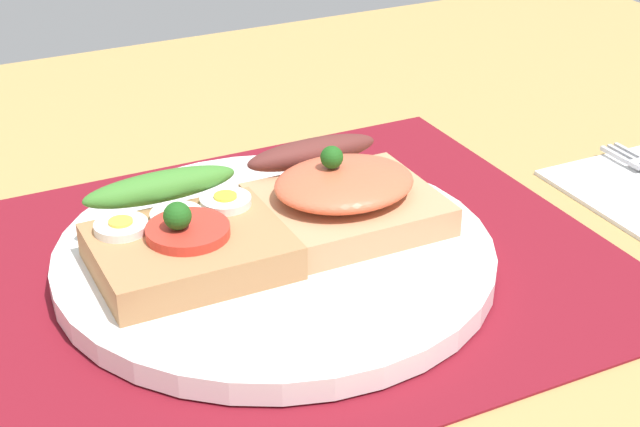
{
  "coord_description": "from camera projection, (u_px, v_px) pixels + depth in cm",
  "views": [
    {
      "loc": [
        -19.87,
        -46.13,
        30.74
      ],
      "look_at": [
        3.0,
        0.0,
        3.18
      ],
      "focal_mm": 54.82,
      "sensor_mm": 36.0,
      "label": 1
    }
  ],
  "objects": [
    {
      "name": "ground_plane",
      "position": [
        276.0,
        293.0,
        0.59
      ],
      "size": [
        120.0,
        90.0,
        3.2
      ],
      "primitive_type": "cube",
      "color": "tan"
    },
    {
      "name": "placemat",
      "position": [
        275.0,
        268.0,
        0.59
      ],
      "size": [
        40.43,
        33.03,
        0.3
      ],
      "primitive_type": "cube",
      "color": "maroon",
      "rests_on": "ground_plane"
    },
    {
      "name": "plate",
      "position": [
        275.0,
        256.0,
        0.58
      ],
      "size": [
        26.2,
        26.2,
        1.38
      ],
      "primitive_type": "cylinder",
      "color": "white",
      "rests_on": "placemat"
    },
    {
      "name": "sandwich_egg_tomato",
      "position": [
        183.0,
        236.0,
        0.56
      ],
      "size": [
        10.79,
        9.92,
        4.25
      ],
      "color": "#AF7B4D",
      "rests_on": "plate"
    },
    {
      "name": "sandwich_salmon",
      "position": [
        342.0,
        193.0,
        0.6
      ],
      "size": [
        10.69,
        10.65,
        5.06
      ],
      "color": "tan",
      "rests_on": "plate"
    }
  ]
}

